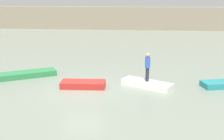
{
  "coord_description": "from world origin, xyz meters",
  "views": [
    {
      "loc": [
        3.42,
        -17.39,
        5.91
      ],
      "look_at": [
        1.71,
        1.86,
        0.78
      ],
      "focal_mm": 47.96,
      "sensor_mm": 36.0,
      "label": 1
    }
  ],
  "objects_px": {
    "rowboat_red": "(83,84)",
    "person_blue_shirt": "(148,65)",
    "rowboat_green": "(27,74)",
    "rowboat_white": "(147,84)"
  },
  "relations": [
    {
      "from": "rowboat_white",
      "to": "person_blue_shirt",
      "type": "xyz_separation_m",
      "value": [
        0.0,
        0.0,
        1.22
      ]
    },
    {
      "from": "rowboat_red",
      "to": "person_blue_shirt",
      "type": "relative_size",
      "value": 1.52
    },
    {
      "from": "rowboat_red",
      "to": "rowboat_white",
      "type": "distance_m",
      "value": 4.05
    },
    {
      "from": "rowboat_white",
      "to": "person_blue_shirt",
      "type": "bearing_deg",
      "value": 36.33
    },
    {
      "from": "rowboat_red",
      "to": "rowboat_white",
      "type": "relative_size",
      "value": 0.85
    },
    {
      "from": "person_blue_shirt",
      "to": "rowboat_green",
      "type": "bearing_deg",
      "value": 169.66
    },
    {
      "from": "person_blue_shirt",
      "to": "rowboat_white",
      "type": "bearing_deg",
      "value": -172.87
    },
    {
      "from": "rowboat_red",
      "to": "rowboat_white",
      "type": "bearing_deg",
      "value": 4.32
    },
    {
      "from": "person_blue_shirt",
      "to": "rowboat_red",
      "type": "bearing_deg",
      "value": -173.41
    },
    {
      "from": "rowboat_red",
      "to": "rowboat_white",
      "type": "height_order",
      "value": "rowboat_red"
    }
  ]
}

